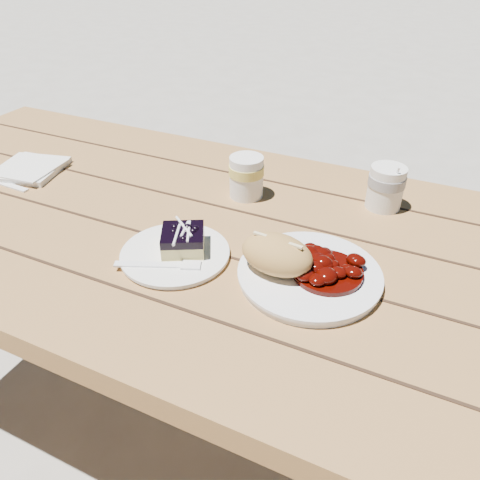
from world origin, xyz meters
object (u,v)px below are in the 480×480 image
at_px(main_plate, 309,275).
at_px(coffee_cup, 386,187).
at_px(dessert_plate, 175,254).
at_px(bread_roll, 277,254).
at_px(second_cup, 246,177).
at_px(blueberry_cake, 183,240).
at_px(picnic_table, 240,295).

height_order(main_plate, coffee_cup, coffee_cup).
relative_size(dessert_plate, coffee_cup, 2.09).
relative_size(bread_roll, dessert_plate, 0.66).
distance_m(coffee_cup, second_cup, 0.30).
relative_size(dessert_plate, blueberry_cake, 1.90).
distance_m(main_plate, bread_roll, 0.07).
height_order(main_plate, second_cup, second_cup).
bearing_deg(picnic_table, main_plate, -24.50).
bearing_deg(coffee_cup, picnic_table, -135.44).
distance_m(main_plate, second_cup, 0.32).
height_order(dessert_plate, second_cup, second_cup).
relative_size(picnic_table, dessert_plate, 10.13).
height_order(picnic_table, bread_roll, bread_roll).
relative_size(dessert_plate, second_cup, 2.09).
xyz_separation_m(dessert_plate, blueberry_cake, (0.01, 0.01, 0.03)).
relative_size(main_plate, blueberry_cake, 2.37).
bearing_deg(bread_roll, coffee_cup, 69.85).
bearing_deg(dessert_plate, blueberry_cake, 56.31).
relative_size(coffee_cup, second_cup, 1.00).
xyz_separation_m(coffee_cup, second_cup, (-0.29, -0.08, 0.00)).
bearing_deg(coffee_cup, bread_roll, -110.15).
height_order(picnic_table, dessert_plate, dessert_plate).
relative_size(blueberry_cake, coffee_cup, 1.10).
height_order(picnic_table, main_plate, main_plate).
bearing_deg(picnic_table, dessert_plate, -122.62).
distance_m(main_plate, coffee_cup, 0.32).
distance_m(picnic_table, main_plate, 0.25).
bearing_deg(blueberry_cake, dessert_plate, -151.72).
distance_m(picnic_table, second_cup, 0.26).
bearing_deg(bread_roll, blueberry_cake, -177.42).
xyz_separation_m(bread_roll, coffee_cup, (0.12, 0.33, -0.00)).
bearing_deg(picnic_table, blueberry_cake, -122.47).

